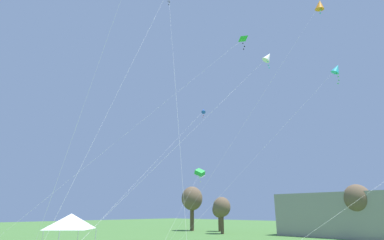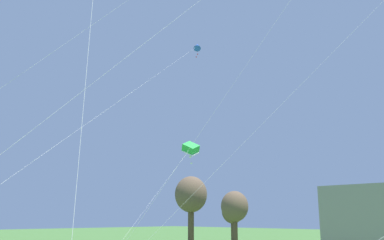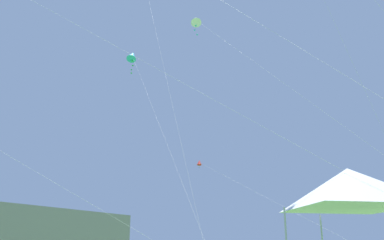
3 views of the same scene
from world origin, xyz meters
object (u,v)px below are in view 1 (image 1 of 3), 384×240
(kite_white_diamond_0, at_px, (268,57))
(kite_green_box_7, at_px, (200,173))
(kite_green_delta_6, at_px, (241,40))
(kite_blue_diamond_2, at_px, (203,111))
(festival_tent, at_px, (71,221))
(kite_orange_diamond_9, at_px, (320,5))
(kite_cyan_diamond_3, at_px, (336,69))

(kite_white_diamond_0, relative_size, kite_green_box_7, 1.24)
(kite_green_delta_6, relative_size, kite_green_box_7, 1.60)
(kite_blue_diamond_2, bearing_deg, festival_tent, -79.06)
(festival_tent, height_order, kite_green_box_7, kite_green_box_7)
(kite_white_diamond_0, height_order, kite_orange_diamond_9, kite_orange_diamond_9)
(kite_blue_diamond_2, xyz_separation_m, kite_cyan_diamond_3, (16.72, 2.42, 1.42))
(kite_white_diamond_0, distance_m, kite_cyan_diamond_3, 9.61)
(kite_green_box_7, bearing_deg, kite_green_delta_6, -20.14)
(kite_green_box_7, bearing_deg, kite_cyan_diamond_3, 7.98)
(festival_tent, relative_size, kite_cyan_diamond_3, 0.19)
(kite_white_diamond_0, height_order, kite_green_box_7, kite_white_diamond_0)
(festival_tent, relative_size, kite_green_box_7, 0.26)
(kite_green_delta_6, distance_m, kite_orange_diamond_9, 9.42)
(kite_blue_diamond_2, xyz_separation_m, kite_green_box_7, (-0.69, -0.02, -8.27))
(kite_cyan_diamond_3, xyz_separation_m, kite_green_delta_6, (-7.71, -6.00, 4.05))
(kite_white_diamond_0, distance_m, kite_green_delta_6, 7.54)
(festival_tent, relative_size, kite_white_diamond_0, 0.21)
(festival_tent, xyz_separation_m, kite_blue_diamond_2, (-3.59, 18.59, 13.70))
(kite_orange_diamond_9, bearing_deg, kite_white_diamond_0, -109.17)
(festival_tent, distance_m, kite_green_box_7, 19.81)
(kite_green_box_7, bearing_deg, festival_tent, -77.01)
(kite_white_diamond_0, bearing_deg, kite_blue_diamond_2, 154.11)
(kite_white_diamond_0, bearing_deg, kite_green_delta_6, 146.74)
(kite_cyan_diamond_3, relative_size, kite_green_box_7, 1.32)
(festival_tent, xyz_separation_m, kite_green_box_7, (-4.28, 18.57, 5.43))
(kite_green_delta_6, bearing_deg, kite_blue_diamond_2, 158.33)
(festival_tent, bearing_deg, kite_green_delta_6, 70.13)
(kite_white_diamond_0, relative_size, kite_green_delta_6, 0.78)
(kite_cyan_diamond_3, relative_size, kite_green_delta_6, 0.83)
(festival_tent, bearing_deg, kite_orange_diamond_9, 57.10)
(kite_green_delta_6, bearing_deg, kite_green_box_7, 159.86)
(kite_cyan_diamond_3, bearing_deg, kite_orange_diamond_9, -105.60)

